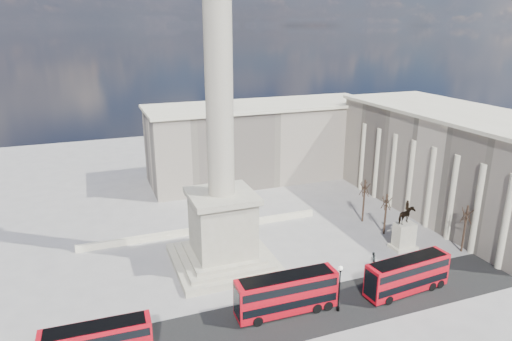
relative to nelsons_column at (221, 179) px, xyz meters
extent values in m
plane|color=#9C9994|center=(0.00, -5.00, -12.92)|extent=(180.00, 180.00, 0.00)
cube|color=black|center=(5.00, -15.00, -12.91)|extent=(120.00, 9.00, 0.01)
cube|color=#B8B299|center=(0.00, 0.00, -12.42)|extent=(14.00, 14.00, 1.00)
cube|color=#B8B299|center=(0.00, 0.00, -11.67)|extent=(12.00, 12.00, 0.50)
cube|color=#B8B299|center=(0.00, 0.00, -11.17)|extent=(10.00, 10.00, 0.50)
cube|color=#B8B299|center=(0.00, 0.00, -6.92)|extent=(8.00, 8.00, 8.00)
cube|color=#B8B299|center=(0.00, 0.00, -2.52)|extent=(9.00, 9.00, 0.80)
cylinder|color=#B2A993|center=(0.00, 0.00, 14.88)|extent=(3.60, 3.60, 34.00)
cube|color=beige|center=(0.00, 11.00, -12.37)|extent=(40.00, 0.60, 1.10)
cube|color=beige|center=(45.00, 5.00, -3.92)|extent=(18.00, 45.00, 18.00)
cube|color=beige|center=(45.00, 5.00, 5.38)|extent=(19.00, 46.00, 0.60)
cube|color=beige|center=(20.00, 35.00, -4.92)|extent=(50.00, 16.00, 16.00)
cube|color=beige|center=(20.00, 35.00, 3.38)|extent=(51.00, 17.00, 0.60)
cube|color=black|center=(-17.70, -15.09, -9.53)|extent=(10.44, 2.89, 0.88)
cube|color=black|center=(-17.70, -15.09, -8.57)|extent=(9.78, 2.56, 0.06)
cube|color=red|center=(3.59, -14.06, -10.27)|extent=(12.33, 3.01, 4.52)
cube|color=black|center=(3.59, -14.06, -11.08)|extent=(11.84, 3.06, 1.00)
cube|color=black|center=(3.59, -14.06, -9.07)|extent=(11.84, 3.06, 1.00)
cube|color=black|center=(3.59, -14.06, -7.97)|extent=(11.09, 2.71, 0.07)
cylinder|color=black|center=(-0.46, -13.99, -12.30)|extent=(1.28, 2.93, 1.23)
cylinder|color=black|center=(7.03, -14.12, -12.30)|extent=(1.28, 2.93, 1.23)
cylinder|color=black|center=(8.50, -14.15, -12.30)|extent=(1.28, 2.93, 1.23)
cube|color=red|center=(19.82, -15.44, -10.38)|extent=(11.93, 3.67, 4.32)
cube|color=black|center=(19.82, -15.44, -11.16)|extent=(11.46, 3.68, 0.96)
cube|color=black|center=(19.82, -15.44, -9.24)|extent=(11.46, 3.68, 0.96)
cube|color=black|center=(19.82, -15.44, -8.19)|extent=(10.73, 3.30, 0.06)
cylinder|color=black|center=(15.96, -15.78, -12.33)|extent=(1.41, 2.88, 1.17)
cylinder|color=black|center=(23.09, -15.16, -12.33)|extent=(1.41, 2.88, 1.17)
cylinder|color=black|center=(24.50, -15.04, -12.33)|extent=(1.41, 2.88, 1.17)
cylinder|color=black|center=(9.60, -15.94, -12.69)|extent=(0.41, 0.41, 0.46)
cylinder|color=black|center=(9.60, -15.94, -10.15)|extent=(0.15, 0.15, 5.54)
cylinder|color=black|center=(9.60, -15.94, -7.47)|extent=(0.28, 0.28, 0.28)
sphere|color=silver|center=(9.60, -15.94, -7.15)|extent=(0.52, 0.52, 0.52)
cube|color=beige|center=(27.30, -5.26, -12.68)|extent=(3.76, 2.82, 0.47)
cube|color=beige|center=(27.30, -5.26, -10.85)|extent=(3.00, 2.07, 4.13)
imported|color=black|center=(27.30, -5.26, -7.52)|extent=(3.29, 2.38, 2.53)
cylinder|color=black|center=(27.30, -5.26, -5.95)|extent=(0.47, 0.47, 1.13)
sphere|color=black|center=(27.30, -5.26, -5.20)|extent=(0.34, 0.34, 0.34)
cylinder|color=#332319|center=(34.96, -9.26, -9.18)|extent=(0.30, 0.30, 7.47)
cylinder|color=#332319|center=(27.63, 0.08, -9.44)|extent=(0.32, 0.32, 6.96)
cylinder|color=#332319|center=(27.13, 5.64, -9.09)|extent=(0.33, 0.33, 7.65)
imported|color=black|center=(21.01, -11.50, -12.07)|extent=(0.66, 0.48, 1.69)
imported|color=black|center=(20.03, -7.86, -11.98)|extent=(1.15, 1.08, 1.88)
imported|color=black|center=(3.92, -10.11, -12.06)|extent=(0.98, 1.04, 1.72)
camera|label=1|loc=(-16.26, -56.59, 19.81)|focal=32.00mm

